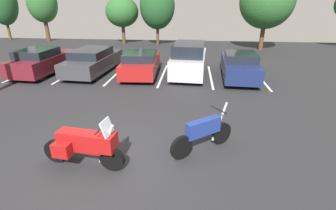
{
  "coord_description": "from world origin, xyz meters",
  "views": [
    {
      "loc": [
        2.28,
        -5.52,
        4.04
      ],
      "look_at": [
        1.54,
        1.92,
        0.88
      ],
      "focal_mm": 26.56,
      "sensor_mm": 36.0,
      "label": 1
    }
  ],
  "objects_px": {
    "motorcycle_touring": "(85,144)",
    "car_navy": "(239,66)",
    "car_maroon": "(42,61)",
    "car_charcoal": "(93,61)",
    "motorcycle_second": "(203,133)",
    "car_silver": "(189,60)",
    "car_red": "(141,64)"
  },
  "relations": [
    {
      "from": "motorcycle_touring",
      "to": "car_red",
      "type": "bearing_deg",
      "value": 91.93
    },
    {
      "from": "car_maroon",
      "to": "car_charcoal",
      "type": "bearing_deg",
      "value": 8.85
    },
    {
      "from": "motorcycle_touring",
      "to": "car_charcoal",
      "type": "relative_size",
      "value": 0.45
    },
    {
      "from": "motorcycle_second",
      "to": "car_red",
      "type": "relative_size",
      "value": 0.41
    },
    {
      "from": "motorcycle_second",
      "to": "car_silver",
      "type": "xyz_separation_m",
      "value": [
        -0.58,
        7.78,
        0.35
      ]
    },
    {
      "from": "motorcycle_touring",
      "to": "car_navy",
      "type": "height_order",
      "value": "car_navy"
    },
    {
      "from": "car_charcoal",
      "to": "car_navy",
      "type": "bearing_deg",
      "value": -2.27
    },
    {
      "from": "car_navy",
      "to": "car_red",
      "type": "bearing_deg",
      "value": 179.35
    },
    {
      "from": "motorcycle_second",
      "to": "car_navy",
      "type": "height_order",
      "value": "car_navy"
    },
    {
      "from": "motorcycle_touring",
      "to": "car_silver",
      "type": "distance_m",
      "value": 9.17
    },
    {
      "from": "car_charcoal",
      "to": "car_red",
      "type": "xyz_separation_m",
      "value": [
        2.93,
        -0.27,
        -0.03
      ]
    },
    {
      "from": "motorcycle_touring",
      "to": "car_maroon",
      "type": "xyz_separation_m",
      "value": [
        -6.14,
        8.43,
        0.07
      ]
    },
    {
      "from": "car_red",
      "to": "car_navy",
      "type": "height_order",
      "value": "car_navy"
    },
    {
      "from": "car_maroon",
      "to": "car_navy",
      "type": "relative_size",
      "value": 0.99
    },
    {
      "from": "motorcycle_touring",
      "to": "car_maroon",
      "type": "distance_m",
      "value": 10.43
    },
    {
      "from": "car_silver",
      "to": "car_navy",
      "type": "distance_m",
      "value": 2.8
    },
    {
      "from": "car_charcoal",
      "to": "car_silver",
      "type": "relative_size",
      "value": 1.13
    },
    {
      "from": "car_maroon",
      "to": "car_charcoal",
      "type": "relative_size",
      "value": 0.91
    },
    {
      "from": "car_maroon",
      "to": "car_silver",
      "type": "xyz_separation_m",
      "value": [
        8.59,
        0.4,
        0.18
      ]
    },
    {
      "from": "car_charcoal",
      "to": "car_maroon",
      "type": "bearing_deg",
      "value": -171.15
    },
    {
      "from": "car_maroon",
      "to": "car_charcoal",
      "type": "xyz_separation_m",
      "value": [
        2.92,
        0.45,
        -0.02
      ]
    },
    {
      "from": "car_silver",
      "to": "car_maroon",
      "type": "bearing_deg",
      "value": -177.32
    },
    {
      "from": "car_charcoal",
      "to": "car_silver",
      "type": "height_order",
      "value": "car_silver"
    },
    {
      "from": "motorcycle_touring",
      "to": "car_navy",
      "type": "xyz_separation_m",
      "value": [
        5.23,
        8.55,
        0.05
      ]
    },
    {
      "from": "car_navy",
      "to": "car_silver",
      "type": "bearing_deg",
      "value": 174.19
    },
    {
      "from": "car_maroon",
      "to": "car_red",
      "type": "relative_size",
      "value": 1.06
    },
    {
      "from": "motorcycle_second",
      "to": "car_charcoal",
      "type": "xyz_separation_m",
      "value": [
        -6.25,
        7.83,
        0.16
      ]
    },
    {
      "from": "car_maroon",
      "to": "car_silver",
      "type": "distance_m",
      "value": 8.6
    },
    {
      "from": "car_maroon",
      "to": "car_navy",
      "type": "bearing_deg",
      "value": 0.6
    },
    {
      "from": "motorcycle_touring",
      "to": "car_charcoal",
      "type": "bearing_deg",
      "value": 109.92
    },
    {
      "from": "motorcycle_touring",
      "to": "car_maroon",
      "type": "relative_size",
      "value": 0.49
    },
    {
      "from": "motorcycle_touring",
      "to": "motorcycle_second",
      "type": "bearing_deg",
      "value": 19.21
    }
  ]
}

